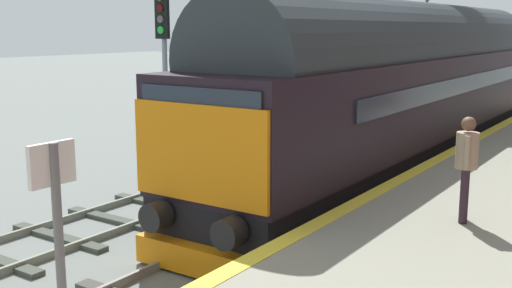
% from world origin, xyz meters
% --- Properties ---
extents(ground_plane, '(140.00, 140.00, 0.00)m').
position_xyz_m(ground_plane, '(0.00, 0.00, 0.00)').
color(ground_plane, slate).
rests_on(ground_plane, ground).
extents(track_main, '(2.50, 60.00, 0.15)m').
position_xyz_m(track_main, '(0.00, 0.00, 0.06)').
color(track_main, gray).
rests_on(track_main, ground).
extents(track_adjacent_west, '(2.50, 60.00, 0.15)m').
position_xyz_m(track_adjacent_west, '(-3.34, -0.00, 0.05)').
color(track_adjacent_west, gray).
rests_on(track_adjacent_west, ground).
extents(station_platform, '(4.00, 44.00, 1.01)m').
position_xyz_m(station_platform, '(3.60, 0.00, 0.50)').
color(station_platform, gray).
rests_on(station_platform, ground).
extents(diesel_locomotive, '(2.74, 18.94, 4.68)m').
position_xyz_m(diesel_locomotive, '(0.00, 7.42, 2.48)').
color(diesel_locomotive, black).
rests_on(diesel_locomotive, ground).
extents(signal_post_mid, '(0.44, 0.22, 4.96)m').
position_xyz_m(signal_post_mid, '(-5.30, 3.16, 3.22)').
color(signal_post_mid, gray).
rests_on(signal_post_mid, ground).
extents(signal_post_far, '(0.44, 0.22, 4.39)m').
position_xyz_m(signal_post_far, '(-5.30, 11.41, 2.74)').
color(signal_post_far, gray).
rests_on(signal_post_far, ground).
extents(platform_number_sign, '(0.10, 0.44, 2.05)m').
position_xyz_m(platform_number_sign, '(1.98, -6.06, 2.36)').
color(platform_number_sign, slate).
rests_on(platform_number_sign, station_platform).
extents(waiting_passenger, '(0.42, 0.49, 1.64)m').
position_xyz_m(waiting_passenger, '(3.57, 0.26, 1.99)').
color(waiting_passenger, '#35242E').
rests_on(waiting_passenger, station_platform).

